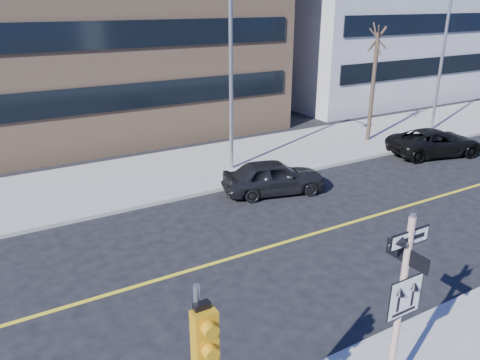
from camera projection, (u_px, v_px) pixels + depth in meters
ground at (308, 333)px, 11.35m from camera, size 120.00×120.00×0.00m
far_sidewalk at (418, 127)px, 29.43m from camera, size 66.00×6.00×0.15m
road_centerline at (472, 187)px, 20.19m from camera, size 40.00×0.14×0.01m
sign_pole at (401, 303)px, 8.45m from camera, size 0.92×0.92×4.06m
parked_car_a at (274, 177)px, 19.31m from camera, size 2.71×4.52×1.44m
parked_car_c at (435, 142)px, 24.14m from camera, size 3.45×5.31×1.36m
streetlight_a at (234, 69)px, 20.20m from camera, size 0.55×2.25×8.00m
streetlight_b at (447, 52)px, 26.74m from camera, size 0.55×2.25×8.00m
street_tree_west at (378, 41)px, 24.56m from camera, size 1.80×1.80×6.35m
building_grey_mid at (364, 0)px, 39.25m from camera, size 20.00×16.00×15.00m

